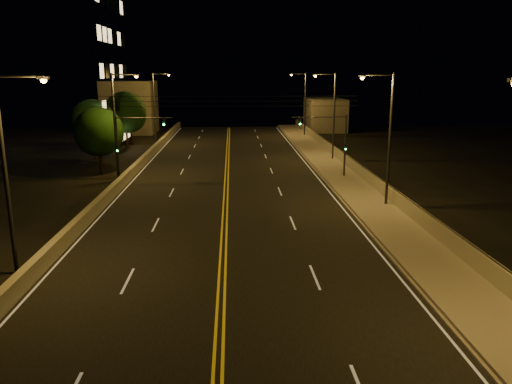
{
  "coord_description": "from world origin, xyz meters",
  "views": [
    {
      "loc": [
        0.56,
        -11.91,
        9.68
      ],
      "look_at": [
        2.0,
        18.0,
        2.5
      ],
      "focal_mm": 35.0,
      "sensor_mm": 36.0,
      "label": 1
    }
  ],
  "objects_px": {
    "streetlight_2": "(332,111)",
    "traffic_signal_left": "(129,140)",
    "building_tower": "(6,18)",
    "traffic_signal_right": "(335,139)",
    "streetlight_5": "(117,119)",
    "tree_3": "(130,116)",
    "streetlight_4": "(10,163)",
    "streetlight_3": "(303,100)",
    "tree_0": "(99,132)",
    "tree_2": "(125,113)",
    "streetlight_1": "(387,132)",
    "tree_1": "(93,122)",
    "streetlight_6": "(156,103)"
  },
  "relations": [
    {
      "from": "streetlight_2",
      "to": "traffic_signal_right",
      "type": "height_order",
      "value": "streetlight_2"
    },
    {
      "from": "tree_0",
      "to": "streetlight_4",
      "type": "bearing_deg",
      "value": -84.52
    },
    {
      "from": "tree_3",
      "to": "streetlight_3",
      "type": "bearing_deg",
      "value": 15.6
    },
    {
      "from": "streetlight_1",
      "to": "tree_1",
      "type": "xyz_separation_m",
      "value": [
        -26.66,
        22.5,
        -1.27
      ]
    },
    {
      "from": "streetlight_1",
      "to": "traffic_signal_right",
      "type": "distance_m",
      "value": 10.66
    },
    {
      "from": "tree_2",
      "to": "traffic_signal_left",
      "type": "bearing_deg",
      "value": -77.74
    },
    {
      "from": "traffic_signal_right",
      "to": "tree_0",
      "type": "relative_size",
      "value": 0.92
    },
    {
      "from": "tree_0",
      "to": "tree_3",
      "type": "distance_m",
      "value": 20.82
    },
    {
      "from": "streetlight_3",
      "to": "building_tower",
      "type": "xyz_separation_m",
      "value": [
        -36.91,
        -15.05,
        10.22
      ]
    },
    {
      "from": "streetlight_1",
      "to": "tree_2",
      "type": "distance_m",
      "value": 39.76
    },
    {
      "from": "streetlight_6",
      "to": "tree_0",
      "type": "height_order",
      "value": "streetlight_6"
    },
    {
      "from": "streetlight_6",
      "to": "tree_2",
      "type": "xyz_separation_m",
      "value": [
        -3.34,
        -4.45,
        -0.92
      ]
    },
    {
      "from": "streetlight_5",
      "to": "tree_2",
      "type": "xyz_separation_m",
      "value": [
        -3.34,
        19.45,
        -0.92
      ]
    },
    {
      "from": "streetlight_1",
      "to": "building_tower",
      "type": "height_order",
      "value": "building_tower"
    },
    {
      "from": "streetlight_6",
      "to": "tree_0",
      "type": "distance_m",
      "value": 21.49
    },
    {
      "from": "streetlight_3",
      "to": "streetlight_4",
      "type": "relative_size",
      "value": 1.0
    },
    {
      "from": "streetlight_3",
      "to": "streetlight_6",
      "type": "height_order",
      "value": "same"
    },
    {
      "from": "building_tower",
      "to": "tree_3",
      "type": "distance_m",
      "value": 18.63
    },
    {
      "from": "traffic_signal_right",
      "to": "tree_3",
      "type": "relative_size",
      "value": 0.97
    },
    {
      "from": "streetlight_6",
      "to": "tree_0",
      "type": "xyz_separation_m",
      "value": [
        -2.44,
        -21.3,
        -1.47
      ]
    },
    {
      "from": "streetlight_4",
      "to": "building_tower",
      "type": "relative_size",
      "value": 0.3
    },
    {
      "from": "streetlight_4",
      "to": "tree_0",
      "type": "bearing_deg",
      "value": 95.48
    },
    {
      "from": "streetlight_3",
      "to": "building_tower",
      "type": "bearing_deg",
      "value": -157.82
    },
    {
      "from": "streetlight_2",
      "to": "traffic_signal_left",
      "type": "distance_m",
      "value": 22.49
    },
    {
      "from": "tree_1",
      "to": "building_tower",
      "type": "bearing_deg",
      "value": 156.63
    },
    {
      "from": "streetlight_2",
      "to": "tree_2",
      "type": "height_order",
      "value": "streetlight_2"
    },
    {
      "from": "streetlight_4",
      "to": "streetlight_5",
      "type": "bearing_deg",
      "value": 90.0
    },
    {
      "from": "tree_0",
      "to": "streetlight_1",
      "type": "bearing_deg",
      "value": -30.71
    },
    {
      "from": "streetlight_4",
      "to": "streetlight_5",
      "type": "relative_size",
      "value": 1.0
    },
    {
      "from": "streetlight_5",
      "to": "tree_0",
      "type": "xyz_separation_m",
      "value": [
        -2.44,
        2.6,
        -1.47
      ]
    },
    {
      "from": "streetlight_4",
      "to": "traffic_signal_left",
      "type": "xyz_separation_m",
      "value": [
        1.15,
        21.62,
        -1.78
      ]
    },
    {
      "from": "traffic_signal_left",
      "to": "tree_1",
      "type": "height_order",
      "value": "tree_1"
    },
    {
      "from": "traffic_signal_right",
      "to": "streetlight_6",
      "type": "bearing_deg",
      "value": 128.42
    },
    {
      "from": "building_tower",
      "to": "tree_3",
      "type": "bearing_deg",
      "value": 34.2
    },
    {
      "from": "tree_2",
      "to": "tree_3",
      "type": "height_order",
      "value": "tree_2"
    },
    {
      "from": "streetlight_5",
      "to": "traffic_signal_right",
      "type": "xyz_separation_m",
      "value": [
        19.92,
        -1.21,
        -1.78
      ]
    },
    {
      "from": "streetlight_4",
      "to": "traffic_signal_right",
      "type": "distance_m",
      "value": 29.45
    },
    {
      "from": "tree_1",
      "to": "tree_2",
      "type": "relative_size",
      "value": 0.93
    },
    {
      "from": "tree_1",
      "to": "tree_3",
      "type": "height_order",
      "value": "tree_1"
    },
    {
      "from": "streetlight_5",
      "to": "tree_3",
      "type": "distance_m",
      "value": 23.72
    },
    {
      "from": "building_tower",
      "to": "traffic_signal_right",
      "type": "bearing_deg",
      "value": -25.07
    },
    {
      "from": "streetlight_3",
      "to": "streetlight_2",
      "type": "bearing_deg",
      "value": -90.0
    },
    {
      "from": "tree_3",
      "to": "building_tower",
      "type": "bearing_deg",
      "value": -145.8
    },
    {
      "from": "streetlight_3",
      "to": "traffic_signal_left",
      "type": "relative_size",
      "value": 1.63
    },
    {
      "from": "streetlight_1",
      "to": "tree_1",
      "type": "relative_size",
      "value": 1.42
    },
    {
      "from": "tree_0",
      "to": "streetlight_5",
      "type": "bearing_deg",
      "value": -46.76
    },
    {
      "from": "streetlight_3",
      "to": "traffic_signal_left",
      "type": "xyz_separation_m",
      "value": [
        -20.32,
        -31.59,
        -1.78
      ]
    },
    {
      "from": "traffic_signal_left",
      "to": "tree_2",
      "type": "distance_m",
      "value": 21.17
    },
    {
      "from": "streetlight_1",
      "to": "traffic_signal_right",
      "type": "xyz_separation_m",
      "value": [
        -1.55,
        10.39,
        -1.78
      ]
    },
    {
      "from": "traffic_signal_left",
      "to": "building_tower",
      "type": "distance_m",
      "value": 26.32
    }
  ]
}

